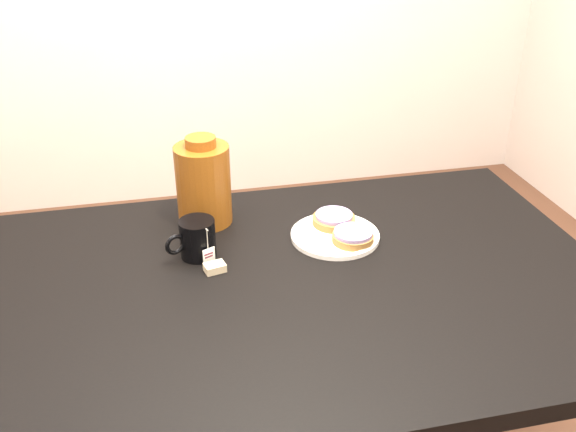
{
  "coord_description": "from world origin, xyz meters",
  "views": [
    {
      "loc": [
        -0.26,
        -1.11,
        1.52
      ],
      "look_at": [
        0.03,
        0.18,
        0.81
      ],
      "focal_mm": 40.0,
      "sensor_mm": 36.0,
      "label": 1
    }
  ],
  "objects_px": {
    "teabag_pouch": "(215,268)",
    "mug": "(197,238)",
    "bagel_package": "(203,183)",
    "table": "(291,312)",
    "bagel_front": "(353,236)",
    "bagel_back": "(334,219)",
    "plate": "(335,235)"
  },
  "relations": [
    {
      "from": "bagel_package",
      "to": "table",
      "type": "bearing_deg",
      "value": -64.09
    },
    {
      "from": "table",
      "to": "bagel_back",
      "type": "bearing_deg",
      "value": 52.84
    },
    {
      "from": "bagel_front",
      "to": "table",
      "type": "bearing_deg",
      "value": -147.22
    },
    {
      "from": "teabag_pouch",
      "to": "mug",
      "type": "bearing_deg",
      "value": 112.58
    },
    {
      "from": "bagel_front",
      "to": "plate",
      "type": "bearing_deg",
      "value": 124.45
    },
    {
      "from": "plate",
      "to": "bagel_back",
      "type": "bearing_deg",
      "value": 77.41
    },
    {
      "from": "table",
      "to": "bagel_package",
      "type": "distance_m",
      "value": 0.39
    },
    {
      "from": "bagel_front",
      "to": "teabag_pouch",
      "type": "relative_size",
      "value": 3.05
    },
    {
      "from": "bagel_back",
      "to": "mug",
      "type": "distance_m",
      "value": 0.34
    },
    {
      "from": "plate",
      "to": "bagel_front",
      "type": "relative_size",
      "value": 1.54
    },
    {
      "from": "plate",
      "to": "bagel_package",
      "type": "height_order",
      "value": "bagel_package"
    },
    {
      "from": "bagel_package",
      "to": "plate",
      "type": "bearing_deg",
      "value": -27.42
    },
    {
      "from": "bagel_back",
      "to": "bagel_front",
      "type": "xyz_separation_m",
      "value": [
        0.02,
        -0.09,
        0.0
      ]
    },
    {
      "from": "bagel_front",
      "to": "bagel_package",
      "type": "distance_m",
      "value": 0.39
    },
    {
      "from": "bagel_front",
      "to": "bagel_package",
      "type": "relative_size",
      "value": 0.61
    },
    {
      "from": "mug",
      "to": "teabag_pouch",
      "type": "bearing_deg",
      "value": -91.98
    },
    {
      "from": "teabag_pouch",
      "to": "table",
      "type": "bearing_deg",
      "value": -25.39
    },
    {
      "from": "table",
      "to": "bagel_back",
      "type": "height_order",
      "value": "bagel_back"
    },
    {
      "from": "bagel_front",
      "to": "bagel_package",
      "type": "xyz_separation_m",
      "value": [
        -0.32,
        0.2,
        0.08
      ]
    },
    {
      "from": "bagel_package",
      "to": "teabag_pouch",
      "type": "bearing_deg",
      "value": -91.39
    },
    {
      "from": "mug",
      "to": "teabag_pouch",
      "type": "height_order",
      "value": "mug"
    },
    {
      "from": "table",
      "to": "bagel_back",
      "type": "xyz_separation_m",
      "value": [
        0.15,
        0.2,
        0.11
      ]
    },
    {
      "from": "bagel_back",
      "to": "bagel_front",
      "type": "height_order",
      "value": "same"
    },
    {
      "from": "mug",
      "to": "bagel_front",
      "type": "bearing_deg",
      "value": -29.92
    },
    {
      "from": "plate",
      "to": "bagel_front",
      "type": "bearing_deg",
      "value": -55.55
    },
    {
      "from": "table",
      "to": "teabag_pouch",
      "type": "relative_size",
      "value": 31.11
    },
    {
      "from": "mug",
      "to": "teabag_pouch",
      "type": "xyz_separation_m",
      "value": [
        0.03,
        -0.07,
        -0.04
      ]
    },
    {
      "from": "table",
      "to": "bagel_front",
      "type": "bearing_deg",
      "value": 32.78
    },
    {
      "from": "mug",
      "to": "teabag_pouch",
      "type": "distance_m",
      "value": 0.09
    },
    {
      "from": "mug",
      "to": "bagel_back",
      "type": "bearing_deg",
      "value": -14.83
    },
    {
      "from": "teabag_pouch",
      "to": "plate",
      "type": "bearing_deg",
      "value": 15.35
    },
    {
      "from": "plate",
      "to": "bagel_front",
      "type": "distance_m",
      "value": 0.06
    }
  ]
}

